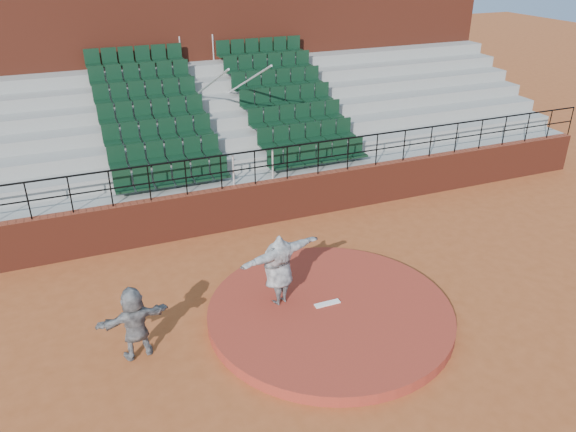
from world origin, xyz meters
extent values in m
plane|color=#9C4A23|center=(0.00, 0.00, 0.00)|extent=(90.00, 90.00, 0.00)
cylinder|color=maroon|center=(0.00, 0.00, 0.12)|extent=(5.50, 5.50, 0.25)
cube|color=white|center=(0.00, 0.15, 0.27)|extent=(0.60, 0.15, 0.03)
cube|color=maroon|center=(0.00, 5.00, 0.65)|extent=(24.00, 0.30, 1.30)
cylinder|color=black|center=(0.00, 5.00, 2.30)|extent=(24.00, 0.05, 0.05)
cylinder|color=black|center=(0.00, 5.00, 1.80)|extent=(24.00, 0.04, 0.04)
cylinder|color=black|center=(-6.00, 5.00, 1.80)|extent=(0.04, 0.04, 1.00)
cylinder|color=black|center=(-5.00, 5.00, 1.80)|extent=(0.04, 0.04, 1.00)
cylinder|color=black|center=(-4.00, 5.00, 1.80)|extent=(0.04, 0.04, 1.00)
cylinder|color=black|center=(-3.00, 5.00, 1.80)|extent=(0.04, 0.04, 1.00)
cylinder|color=black|center=(-2.00, 5.00, 1.80)|extent=(0.04, 0.04, 1.00)
cylinder|color=black|center=(-1.00, 5.00, 1.80)|extent=(0.04, 0.04, 1.00)
cylinder|color=black|center=(0.00, 5.00, 1.80)|extent=(0.04, 0.04, 1.00)
cylinder|color=black|center=(1.00, 5.00, 1.80)|extent=(0.04, 0.04, 1.00)
cylinder|color=black|center=(2.00, 5.00, 1.80)|extent=(0.04, 0.04, 1.00)
cylinder|color=black|center=(3.00, 5.00, 1.80)|extent=(0.04, 0.04, 1.00)
cylinder|color=black|center=(4.00, 5.00, 1.80)|extent=(0.04, 0.04, 1.00)
cylinder|color=black|center=(5.00, 5.00, 1.80)|extent=(0.04, 0.04, 1.00)
cylinder|color=black|center=(6.00, 5.00, 1.80)|extent=(0.04, 0.04, 1.00)
cylinder|color=black|center=(7.00, 5.00, 1.80)|extent=(0.04, 0.04, 1.00)
cylinder|color=black|center=(8.00, 5.00, 1.80)|extent=(0.04, 0.04, 1.00)
cylinder|color=black|center=(9.00, 5.00, 1.80)|extent=(0.04, 0.04, 1.00)
cylinder|color=black|center=(10.00, 5.00, 1.80)|extent=(0.04, 0.04, 1.00)
cylinder|color=black|center=(11.00, 5.00, 1.80)|extent=(0.04, 0.04, 1.00)
cylinder|color=black|center=(12.00, 5.00, 1.80)|extent=(0.04, 0.04, 1.00)
cube|color=gray|center=(0.00, 5.58, 0.65)|extent=(24.00, 0.85, 1.30)
cube|color=black|center=(-2.25, 5.59, 1.66)|extent=(3.30, 0.48, 0.72)
cube|color=black|center=(2.25, 5.59, 1.66)|extent=(3.30, 0.48, 0.72)
cube|color=gray|center=(0.00, 6.43, 0.85)|extent=(24.00, 0.85, 1.70)
cube|color=black|center=(-2.25, 6.44, 2.06)|extent=(3.30, 0.48, 0.72)
cube|color=black|center=(2.25, 6.44, 2.06)|extent=(3.30, 0.48, 0.72)
cube|color=gray|center=(0.00, 7.28, 1.05)|extent=(24.00, 0.85, 2.10)
cube|color=black|center=(-2.25, 7.29, 2.46)|extent=(3.30, 0.48, 0.72)
cube|color=black|center=(2.25, 7.29, 2.46)|extent=(3.30, 0.48, 0.72)
cube|color=gray|center=(0.00, 8.12, 1.25)|extent=(24.00, 0.85, 2.50)
cube|color=black|center=(-2.25, 8.13, 2.86)|extent=(3.30, 0.48, 0.72)
cube|color=black|center=(2.25, 8.13, 2.86)|extent=(3.30, 0.48, 0.72)
cube|color=gray|center=(0.00, 8.97, 1.45)|extent=(24.00, 0.85, 2.90)
cube|color=black|center=(-2.25, 8.98, 3.26)|extent=(3.30, 0.48, 0.72)
cube|color=black|center=(2.25, 8.98, 3.26)|extent=(3.30, 0.48, 0.72)
cube|color=gray|center=(0.00, 9.82, 1.65)|extent=(24.00, 0.85, 3.30)
cube|color=black|center=(-2.25, 9.83, 3.66)|extent=(3.30, 0.48, 0.72)
cube|color=black|center=(2.25, 9.83, 3.66)|extent=(3.30, 0.48, 0.72)
cube|color=gray|center=(0.00, 10.68, 1.85)|extent=(24.00, 0.85, 3.70)
cube|color=black|center=(-2.25, 10.69, 4.06)|extent=(3.30, 0.48, 0.72)
cube|color=black|center=(2.25, 10.69, 4.06)|extent=(3.30, 0.48, 0.72)
cylinder|color=silver|center=(-0.60, 8.12, 3.40)|extent=(0.06, 5.97, 2.46)
cylinder|color=silver|center=(0.60, 8.12, 3.40)|extent=(0.06, 5.97, 2.46)
cube|color=maroon|center=(0.00, 12.60, 3.55)|extent=(24.00, 3.00, 7.10)
imported|color=black|center=(-0.98, 0.66, 1.11)|extent=(2.19, 1.15, 1.72)
imported|color=black|center=(-4.20, 0.34, 0.80)|extent=(1.53, 0.64, 1.60)
camera|label=1|loc=(-4.80, -9.22, 7.69)|focal=35.00mm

